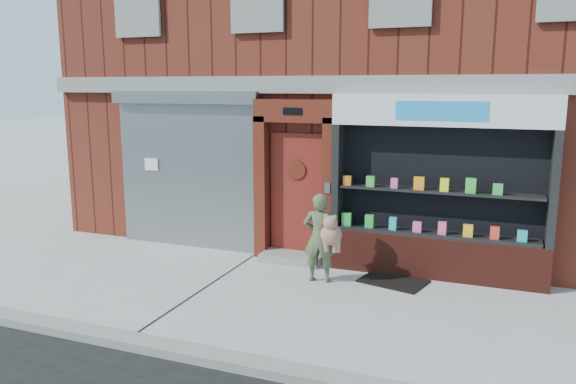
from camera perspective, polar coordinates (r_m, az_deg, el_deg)
The scene contains 8 objects.
ground at distance 8.48m, azimuth 1.06°, elevation -10.93°, with size 80.00×80.00×0.00m, color #9E9E99.
curb at distance 6.66m, azimuth -5.63°, elevation -16.77°, with size 60.00×0.30×0.12m, color gray.
building at distance 13.69m, azimuth 10.09°, elevation 14.22°, with size 12.00×8.16×8.00m.
shutter_bay at distance 11.03m, azimuth -10.17°, elevation 3.22°, with size 3.10×0.30×3.04m.
red_door_bay at distance 10.03m, azimuth 0.74°, elevation 1.13°, with size 1.52×0.58×2.90m.
pharmacy_bay at distance 9.43m, azimuth 14.99°, elevation -0.38°, with size 3.50×0.41×3.00m.
woman at distance 9.03m, azimuth 3.42°, elevation -4.57°, with size 0.67×0.43×1.45m.
doormat at distance 9.37m, azimuth 10.63°, elevation -8.89°, with size 1.01×0.71×0.03m, color black.
Camera 1 is at (2.71, -7.40, 3.13)m, focal length 35.00 mm.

